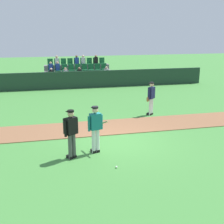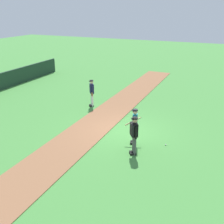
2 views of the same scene
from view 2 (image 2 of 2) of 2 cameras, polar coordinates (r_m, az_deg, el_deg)
The scene contains 6 objects.
ground_plane at distance 13.93m, azimuth 2.93°, elevation -4.21°, with size 80.00×80.00×0.00m, color #42843A.
infield_dirt_path at distance 14.63m, azimuth -3.92°, elevation -2.83°, with size 28.00×2.18×0.03m, color brown.
batter_teal_jersey at distance 12.34m, azimuth 4.93°, elevation -2.85°, with size 0.74×0.70×1.76m.
umpire_home_plate at distance 11.46m, azimuth 4.79°, elevation -4.69°, with size 0.53×0.46×1.76m.
runner_navy_jersey at distance 17.15m, azimuth -4.39°, elevation 4.29°, with size 0.59×0.48×1.76m.
baseball at distance 12.80m, azimuth 11.52°, elevation -6.95°, with size 0.07×0.07×0.07m, color white.
Camera 2 is at (-11.69, -4.50, 6.08)m, focal length 42.32 mm.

